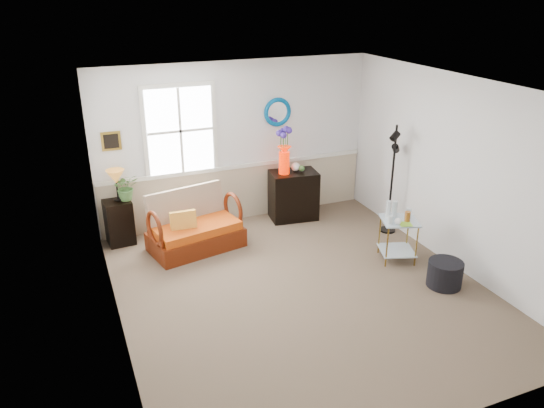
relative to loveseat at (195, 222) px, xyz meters
name	(u,v)px	position (x,y,z in m)	size (l,w,h in m)	color
floor	(302,290)	(0.94, -1.68, -0.43)	(4.50, 5.00, 0.01)	#7F6C59
ceiling	(307,87)	(0.94, -1.68, 2.17)	(4.50, 5.00, 0.01)	white
walls	(304,197)	(0.94, -1.68, 0.87)	(4.51, 5.01, 2.60)	silver
wainscot	(238,193)	(0.94, 0.80, 0.02)	(4.46, 0.02, 0.90)	#BDAC8E
chair_rail	(238,166)	(0.94, 0.79, 0.49)	(4.46, 0.04, 0.06)	white
window	(180,131)	(0.04, 0.79, 1.17)	(1.14, 0.06, 1.44)	white
picture	(111,141)	(-0.98, 0.80, 1.12)	(0.28, 0.03, 0.28)	gold
mirror	(277,112)	(1.64, 0.80, 1.32)	(0.47, 0.47, 0.07)	#0078A7
loveseat	(195,222)	(0.00, 0.00, 0.00)	(1.32, 0.75, 0.86)	#651D07
throw_pillow	(184,224)	(-0.19, -0.09, 0.04)	(0.37, 0.09, 0.37)	orange
lamp_stand	(119,222)	(-1.02, 0.62, -0.09)	(0.39, 0.39, 0.68)	black
table_lamp	(117,186)	(-0.99, 0.62, 0.49)	(0.27, 0.27, 0.48)	#BD7428
potted_plant	(126,190)	(-0.86, 0.62, 0.41)	(0.36, 0.40, 0.31)	#447136
cabinet	(293,195)	(1.80, 0.46, -0.02)	(0.76, 0.49, 0.81)	black
flower_vase	(284,151)	(1.62, 0.46, 0.76)	(0.22, 0.22, 0.76)	red
side_table	(398,240)	(2.55, -1.43, -0.12)	(0.49, 0.49, 0.62)	olive
tabletop_items	(399,212)	(2.53, -1.44, 0.31)	(0.41, 0.41, 0.25)	silver
floor_lamp	(392,180)	(2.98, -0.58, 0.43)	(0.25, 0.25, 1.73)	black
ottoman	(445,274)	(2.71, -2.28, -0.26)	(0.45, 0.45, 0.35)	black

